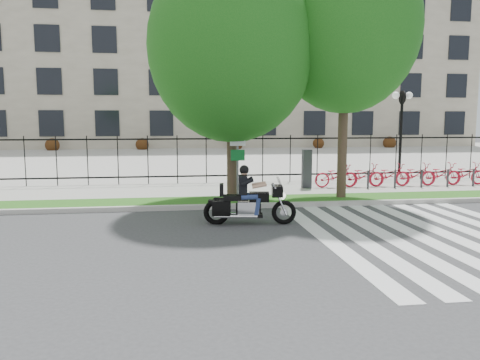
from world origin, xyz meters
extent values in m
plane|color=#353638|center=(0.00, 0.00, 0.00)|extent=(120.00, 120.00, 0.00)
cube|color=#ABA8A1|center=(0.00, 4.10, 0.07)|extent=(60.00, 0.20, 0.15)
cube|color=#195816|center=(0.00, 4.95, 0.07)|extent=(60.00, 1.50, 0.15)
cube|color=#A3A299|center=(0.00, 7.45, 0.07)|extent=(60.00, 3.50, 0.15)
cube|color=#A3A299|center=(0.00, 25.00, 0.05)|extent=(80.00, 34.00, 0.10)
cube|color=gray|center=(0.00, 45.00, 10.00)|extent=(60.00, 20.00, 20.00)
cylinder|color=black|center=(10.00, 12.00, 2.00)|extent=(0.14, 0.14, 4.00)
cylinder|color=black|center=(10.00, 12.00, 3.90)|extent=(0.06, 0.70, 0.70)
sphere|color=white|center=(9.65, 12.00, 4.00)|extent=(0.36, 0.36, 0.36)
sphere|color=white|center=(10.35, 12.00, 4.00)|extent=(0.36, 0.36, 0.36)
cylinder|color=#39291F|center=(0.56, 4.95, 1.83)|extent=(0.32, 0.32, 3.37)
ellipsoid|color=#145815|center=(0.56, 4.95, 5.13)|extent=(5.36, 5.36, 6.17)
cylinder|color=#39291F|center=(4.34, 4.95, 2.23)|extent=(0.32, 0.32, 4.17)
ellipsoid|color=#145815|center=(4.34, 4.95, 5.77)|extent=(4.86, 4.86, 5.59)
cube|color=#2D2D33|center=(3.76, 7.20, 0.90)|extent=(0.35, 0.25, 1.50)
imported|color=red|center=(4.96, 7.20, 0.61)|extent=(1.74, 0.61, 0.91)
cylinder|color=#2D2D33|center=(4.96, 6.70, 0.50)|extent=(0.08, 0.08, 0.70)
imported|color=red|center=(6.06, 7.20, 0.61)|extent=(1.74, 0.61, 0.91)
cylinder|color=#2D2D33|center=(6.06, 6.70, 0.50)|extent=(0.08, 0.08, 0.70)
imported|color=red|center=(7.16, 7.20, 0.61)|extent=(1.74, 0.61, 0.91)
cylinder|color=#2D2D33|center=(7.16, 6.70, 0.50)|extent=(0.08, 0.08, 0.70)
imported|color=red|center=(8.26, 7.20, 0.61)|extent=(1.74, 0.61, 0.91)
cylinder|color=#2D2D33|center=(8.26, 6.70, 0.50)|extent=(0.08, 0.08, 0.70)
imported|color=red|center=(9.36, 7.20, 0.61)|extent=(1.74, 0.61, 0.91)
cylinder|color=#2D2D33|center=(9.36, 6.70, 0.50)|extent=(0.08, 0.08, 0.70)
imported|color=red|center=(10.46, 7.20, 0.61)|extent=(1.74, 0.61, 0.91)
cylinder|color=#2D2D33|center=(10.46, 6.70, 0.50)|extent=(0.08, 0.08, 0.70)
cylinder|color=#59595B|center=(0.70, 4.60, 1.40)|extent=(0.07, 0.07, 2.50)
cube|color=white|center=(0.70, 4.56, 2.25)|extent=(0.50, 0.03, 0.60)
cube|color=#0C6626|center=(0.70, 4.56, 1.65)|extent=(0.45, 0.03, 0.35)
torus|color=black|center=(1.56, 1.68, 0.32)|extent=(0.66, 0.21, 0.65)
torus|color=black|center=(-0.23, 1.94, 0.32)|extent=(0.71, 0.24, 0.69)
cube|color=black|center=(1.37, 1.71, 0.90)|extent=(0.35, 0.56, 0.28)
cube|color=#26262B|center=(1.43, 1.70, 1.12)|extent=(0.21, 0.49, 0.29)
cube|color=silver|center=(0.62, 1.82, 0.43)|extent=(0.61, 0.40, 0.38)
cube|color=black|center=(0.90, 1.78, 0.74)|extent=(0.56, 0.39, 0.25)
cube|color=black|center=(0.29, 1.86, 0.72)|extent=(0.71, 0.43, 0.13)
cube|color=black|center=(-0.09, 1.92, 0.93)|extent=(0.14, 0.33, 0.32)
cube|color=black|center=(-0.13, 1.63, 0.47)|extent=(0.49, 0.22, 0.38)
cube|color=black|center=(-0.05, 2.20, 0.47)|extent=(0.49, 0.22, 0.38)
cube|color=black|center=(0.48, 1.84, 1.06)|extent=(0.28, 0.41, 0.49)
sphere|color=tan|center=(0.51, 1.83, 1.42)|extent=(0.22, 0.22, 0.22)
sphere|color=black|center=(0.51, 1.83, 1.46)|extent=(0.26, 0.26, 0.26)
camera|label=1|loc=(-1.30, -10.29, 2.75)|focal=35.00mm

